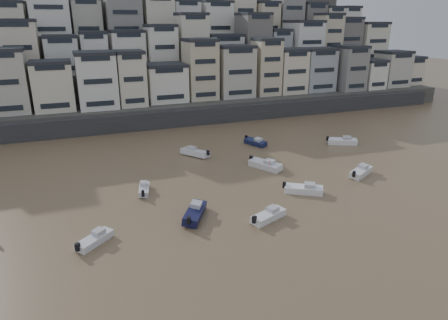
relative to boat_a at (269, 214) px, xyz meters
name	(u,v)px	position (x,y,z in m)	size (l,w,h in m)	color
harbor_wall	(170,119)	(-0.10, 45.42, 1.06)	(140.00, 3.00, 3.50)	#38383A
hillside	(151,51)	(4.64, 85.26, 12.32)	(141.04, 66.00, 50.00)	#4C4C47
boat_a	(269,214)	(0.00, 0.00, 0.00)	(5.05, 1.65, 1.38)	white
boat_b	(304,188)	(7.74, 4.94, 0.05)	(5.40, 1.77, 1.47)	white
boat_c	(195,211)	(-7.66, 3.55, 0.10)	(5.80, 1.90, 1.58)	#121439
boat_d	(361,170)	(19.05, 7.44, 0.05)	(5.42, 1.77, 1.48)	white
boat_e	(265,164)	(7.24, 15.07, 0.11)	(5.86, 1.92, 1.60)	silver
boat_f	(144,188)	(-11.76, 12.85, -0.09)	(4.37, 1.43, 1.19)	silver
boat_g	(342,140)	(26.23, 21.32, 0.09)	(5.68, 1.86, 1.55)	white
boat_h	(195,151)	(-0.91, 24.88, 0.08)	(5.64, 1.84, 1.54)	silver
boat_i	(255,141)	(11.14, 26.65, 0.00)	(5.01, 1.64, 1.37)	#161D45
boat_j	(94,238)	(-18.86, 1.83, -0.06)	(4.62, 1.51, 1.26)	silver
person_pink	(269,166)	(7.28, 13.78, 0.18)	(0.44, 0.44, 1.74)	#CB8F95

